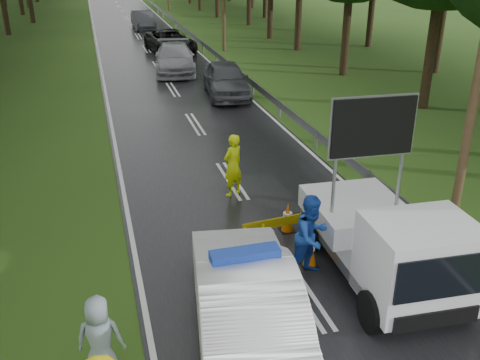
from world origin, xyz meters
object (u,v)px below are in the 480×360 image
object	(u,v)px
queue_car_first	(226,79)
police_sedan	(245,297)
queue_car_second	(175,58)
queue_car_fourth	(143,20)
officer	(233,165)
civilian	(312,236)
work_truck	(388,242)
barrier	(289,225)
queue_car_third	(170,41)

from	to	relation	value
queue_car_first	police_sedan	bearing A→B (deg)	-97.25
queue_car_second	queue_car_fourth	xyz separation A→B (m)	(0.09, 18.13, -0.01)
officer	queue_car_second	xyz separation A→B (m)	(1.02, 17.10, -0.15)
officer	queue_car_first	distance (m)	11.40
queue_car_fourth	civilian	bearing A→B (deg)	-92.73
queue_car_first	queue_car_second	bearing A→B (deg)	110.28
work_truck	officer	size ratio (longest dim) A/B	2.62
civilian	police_sedan	bearing A→B (deg)	-166.94
police_sedan	civilian	world-z (taller)	civilian
police_sedan	barrier	world-z (taller)	police_sedan
civilian	queue_car_third	distance (m)	27.77
barrier	queue_car_first	xyz separation A→B (m)	(2.11, 14.57, 0.09)
queue_car_first	queue_car_second	distance (m)	6.20
work_truck	queue_car_second	xyz separation A→B (m)	(-1.01, 22.37, -0.25)
queue_car_third	work_truck	bearing A→B (deg)	-97.23
queue_car_fourth	queue_car_first	bearing A→B (deg)	-88.52
queue_car_fourth	queue_car_second	bearing A→B (deg)	-92.29
work_truck	civilian	size ratio (longest dim) A/B	2.54
officer	police_sedan	bearing A→B (deg)	47.00
work_truck	officer	xyz separation A→B (m)	(-2.03, 5.27, -0.10)
police_sedan	queue_car_second	xyz separation A→B (m)	(2.38, 23.15, -0.05)
work_truck	officer	bearing A→B (deg)	113.81
officer	queue_car_first	size ratio (longest dim) A/B	0.39
queue_car_first	queue_car_fourth	world-z (taller)	queue_car_first
police_sedan	work_truck	bearing A→B (deg)	-158.75
barrier	queue_car_third	distance (m)	26.75
officer	queue_car_second	distance (m)	17.13
civilian	queue_car_fourth	world-z (taller)	civilian
officer	queue_car_first	world-z (taller)	officer
officer	queue_car_second	size ratio (longest dim) A/B	0.34
barrier	civilian	size ratio (longest dim) A/B	1.22
barrier	queue_car_second	bearing A→B (deg)	82.64
police_sedan	work_truck	size ratio (longest dim) A/B	1.07
queue_car_first	queue_car_second	xyz separation A→B (m)	(-1.56, 6.00, -0.03)
work_truck	queue_car_second	world-z (taller)	work_truck
barrier	civilian	xyz separation A→B (m)	(0.14, -1.03, 0.23)
barrier	queue_car_third	bearing A→B (deg)	81.54
barrier	queue_car_first	size ratio (longest dim) A/B	0.49
queue_car_second	queue_car_third	xyz separation A→B (m)	(0.68, 6.15, -0.03)
work_truck	civilian	bearing A→B (deg)	154.22
police_sedan	queue_car_fourth	xyz separation A→B (m)	(2.47, 41.28, -0.06)
queue_car_first	queue_car_fourth	xyz separation A→B (m)	(-1.47, 24.13, -0.04)
work_truck	queue_car_first	distance (m)	16.38
police_sedan	work_truck	distance (m)	3.49
civilian	queue_car_fourth	size ratio (longest dim) A/B	0.41
civilian	queue_car_second	size ratio (longest dim) A/B	0.35
police_sedan	officer	distance (m)	6.20
barrier	queue_car_fourth	bearing A→B (deg)	83.23
queue_car_first	queue_car_third	world-z (taller)	queue_car_first
queue_car_first	queue_car_fourth	bearing A→B (deg)	99.19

